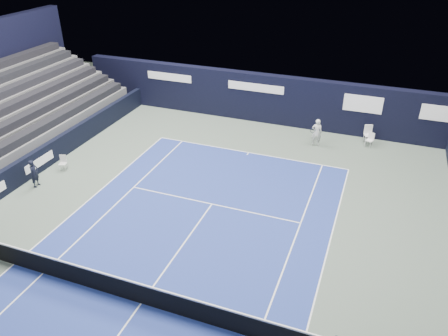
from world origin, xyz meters
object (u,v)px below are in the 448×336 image
object	(u,v)px
tennis_net	(140,293)
tennis_player	(317,132)
folding_chair_back_b	(370,139)
folding_chair_back_a	(368,131)
line_judge_chair	(63,162)

from	to	relation	value
tennis_net	tennis_player	distance (m)	14.56
folding_chair_back_b	tennis_net	xyz separation A→B (m)	(-6.25, -15.12, 0.03)
folding_chair_back_a	line_judge_chair	bearing A→B (deg)	-168.13
tennis_net	folding_chair_back_b	bearing A→B (deg)	67.54
folding_chair_back_b	line_judge_chair	size ratio (longest dim) A/B	1.03
line_judge_chair	tennis_player	distance (m)	13.94
folding_chair_back_a	tennis_player	world-z (taller)	tennis_player
line_judge_chair	tennis_player	bearing A→B (deg)	17.25
folding_chair_back_a	tennis_net	distance (m)	16.80
folding_chair_back_a	line_judge_chair	size ratio (longest dim) A/B	1.31
line_judge_chair	tennis_net	xyz separation A→B (m)	(8.43, -6.67, 0.05)
tennis_player	folding_chair_back_a	bearing A→B (deg)	28.45
tennis_player	tennis_net	bearing A→B (deg)	-103.17
folding_chair_back_a	tennis_net	bearing A→B (deg)	-131.10
folding_chair_back_a	tennis_net	world-z (taller)	tennis_net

